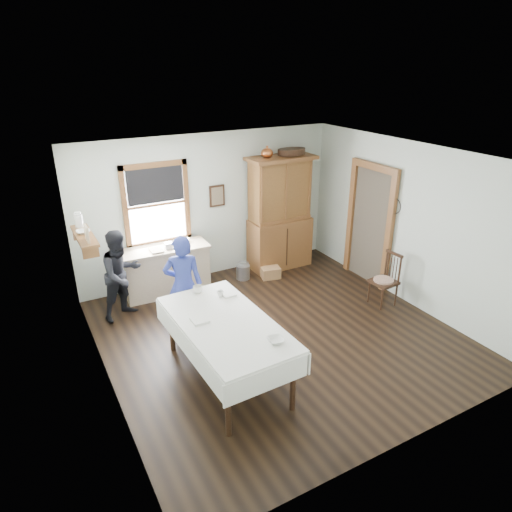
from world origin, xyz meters
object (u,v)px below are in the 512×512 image
object	(u,v)px
china_hutch	(280,213)
wicker_basket	(270,273)
work_counter	(166,270)
pail	(243,272)
spindle_chair	(384,279)
figure_dark	(122,278)
dining_table	(226,350)
woman_blue	(184,288)

from	to	relation	value
china_hutch	wicker_basket	world-z (taller)	china_hutch
work_counter	pail	xyz separation A→B (m)	(1.44, -0.17, -0.30)
work_counter	pail	size ratio (longest dim) A/B	5.49
china_hutch	spindle_chair	size ratio (longest dim) A/B	2.39
wicker_basket	figure_dark	bearing A→B (deg)	-178.74
china_hutch	figure_dark	xyz separation A→B (m)	(-3.23, -0.47, -0.43)
dining_table	spindle_chair	xyz separation A→B (m)	(3.17, 0.49, 0.04)
pail	wicker_basket	xyz separation A→B (m)	(0.48, -0.22, -0.03)
dining_table	woman_blue	bearing A→B (deg)	92.91
spindle_chair	wicker_basket	xyz separation A→B (m)	(-1.15, 1.80, -0.36)
china_hutch	wicker_basket	distance (m)	1.17
spindle_chair	woman_blue	bearing A→B (deg)	161.28
china_hutch	spindle_chair	distance (m)	2.41
china_hutch	pail	world-z (taller)	china_hutch
work_counter	figure_dark	size ratio (longest dim) A/B	1.11
dining_table	pail	xyz separation A→B (m)	(1.54, 2.51, -0.29)
work_counter	dining_table	world-z (taller)	work_counter
work_counter	dining_table	distance (m)	2.68
work_counter	wicker_basket	world-z (taller)	work_counter
china_hutch	figure_dark	size ratio (longest dim) A/B	1.62
spindle_chair	figure_dark	size ratio (longest dim) A/B	0.68
pail	wicker_basket	distance (m)	0.53
work_counter	china_hutch	bearing A→B (deg)	3.45
pail	dining_table	bearing A→B (deg)	-121.48
spindle_chair	china_hutch	bearing A→B (deg)	103.51
woman_blue	spindle_chair	bearing A→B (deg)	-173.72
dining_table	woman_blue	size ratio (longest dim) A/B	1.45
spindle_chair	pail	world-z (taller)	spindle_chair
spindle_chair	wicker_basket	world-z (taller)	spindle_chair
pail	wicker_basket	size ratio (longest dim) A/B	0.78
china_hutch	figure_dark	world-z (taller)	china_hutch
wicker_basket	woman_blue	xyz separation A→B (m)	(-2.08, -0.97, 0.62)
work_counter	spindle_chair	distance (m)	3.77
woman_blue	dining_table	bearing A→B (deg)	113.61
work_counter	woman_blue	size ratio (longest dim) A/B	1.04
china_hutch	figure_dark	distance (m)	3.29
spindle_chair	wicker_basket	bearing A→B (deg)	118.35
china_hutch	pail	xyz separation A→B (m)	(-0.92, -0.19, -0.97)
china_hutch	woman_blue	distance (m)	2.90
work_counter	woman_blue	distance (m)	1.40
dining_table	spindle_chair	bearing A→B (deg)	8.84
woman_blue	figure_dark	distance (m)	1.15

